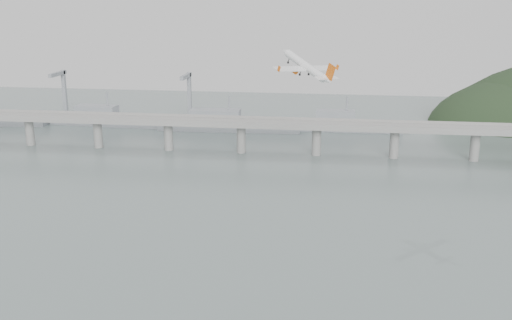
# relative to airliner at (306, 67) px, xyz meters

# --- Properties ---
(ground) EXTENTS (900.00, 900.00, 0.00)m
(ground) POSITION_rel_airliner_xyz_m (-18.52, -83.94, -71.60)
(ground) COLOR slate
(ground) RESTS_ON ground
(bridge) EXTENTS (800.00, 22.00, 23.90)m
(bridge) POSITION_rel_airliner_xyz_m (-19.67, 116.06, -53.95)
(bridge) COLOR gray
(bridge) RESTS_ON ground
(distant_fleet) EXTENTS (453.00, 60.90, 40.00)m
(distant_fleet) POSITION_rel_airliner_xyz_m (-173.87, 181.14, -65.38)
(distant_fleet) COLOR gray
(distant_fleet) RESTS_ON ground
(airliner) EXTENTS (28.72, 30.19, 14.73)m
(airliner) POSITION_rel_airliner_xyz_m (0.00, 0.00, 0.00)
(airliner) COLOR white
(airliner) RESTS_ON ground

